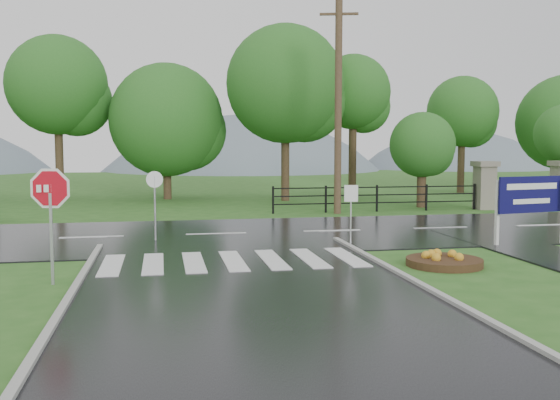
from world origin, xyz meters
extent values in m
plane|color=#2C5E1F|center=(0.00, 0.00, 0.00)|extent=(120.00, 120.00, 0.00)
cube|color=black|center=(0.00, 10.00, 0.00)|extent=(90.00, 8.00, 0.04)
cube|color=black|center=(8.50, 4.00, 0.00)|extent=(2.20, 11.00, 0.04)
cube|color=silver|center=(-3.00, 5.00, 0.06)|extent=(0.50, 2.80, 0.02)
cube|color=silver|center=(-2.00, 5.00, 0.06)|extent=(0.50, 2.80, 0.02)
cube|color=silver|center=(-1.00, 5.00, 0.06)|extent=(0.50, 2.80, 0.02)
cube|color=silver|center=(0.00, 5.00, 0.06)|extent=(0.50, 2.80, 0.02)
cube|color=silver|center=(1.00, 5.00, 0.06)|extent=(0.50, 2.80, 0.02)
cube|color=silver|center=(2.00, 5.00, 0.06)|extent=(0.50, 2.80, 0.02)
cube|color=silver|center=(3.00, 5.00, 0.06)|extent=(0.50, 2.80, 0.02)
cube|color=gray|center=(13.00, 16.00, 1.00)|extent=(0.80, 0.80, 2.00)
cube|color=#6B6659|center=(13.00, 16.00, 2.12)|extent=(1.00, 1.00, 0.24)
cube|color=black|center=(7.75, 16.00, 0.40)|extent=(9.50, 0.05, 0.05)
cube|color=black|center=(7.75, 16.00, 0.75)|extent=(9.50, 0.05, 0.05)
cube|color=black|center=(7.75, 16.00, 1.10)|extent=(9.50, 0.05, 0.05)
cube|color=black|center=(3.00, 16.00, 0.60)|extent=(0.08, 0.08, 1.20)
cube|color=black|center=(12.50, 16.00, 0.60)|extent=(0.08, 0.08, 1.20)
sphere|color=slate|center=(8.00, 65.00, -17.28)|extent=(48.00, 48.00, 48.00)
sphere|color=slate|center=(36.00, 65.00, -12.96)|extent=(36.00, 36.00, 36.00)
cube|color=#939399|center=(-4.09, 3.27, 0.99)|extent=(0.06, 0.06, 1.98)
cylinder|color=white|center=(-4.09, 3.28, 2.08)|extent=(1.16, 0.28, 1.19)
cylinder|color=red|center=(-4.09, 3.27, 2.08)|extent=(1.01, 0.26, 1.03)
cube|color=silver|center=(7.94, 6.10, 0.99)|extent=(0.11, 0.11, 1.97)
cube|color=#0D0B48|center=(9.03, 6.10, 1.53)|extent=(2.34, 0.49, 1.08)
cube|color=white|center=(9.03, 6.07, 1.77)|extent=(1.84, 0.35, 0.18)
cube|color=white|center=(9.03, 6.07, 1.33)|extent=(1.36, 0.26, 0.15)
cylinder|color=#332111|center=(5.11, 3.63, 0.09)|extent=(1.88, 1.88, 0.19)
cube|color=#939399|center=(3.73, 7.02, 0.85)|extent=(0.04, 0.04, 1.71)
cube|color=white|center=(3.73, 7.00, 1.57)|extent=(0.40, 0.09, 0.49)
cylinder|color=#939399|center=(-1.98, 8.90, 1.02)|extent=(0.06, 0.06, 2.04)
cylinder|color=white|center=(-1.98, 8.88, 1.94)|extent=(0.51, 0.08, 0.51)
cylinder|color=#473523|center=(5.77, 15.50, 4.63)|extent=(0.31, 0.31, 9.26)
cube|color=brown|center=(5.77, 15.50, 8.54)|extent=(1.62, 0.52, 0.10)
cylinder|color=#3D2B1C|center=(10.53, 17.50, 1.25)|extent=(0.40, 0.40, 2.50)
sphere|color=#215E1D|center=(10.53, 17.50, 3.01)|extent=(3.12, 3.12, 3.12)
camera|label=1|loc=(-1.76, -10.61, 3.00)|focal=40.00mm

